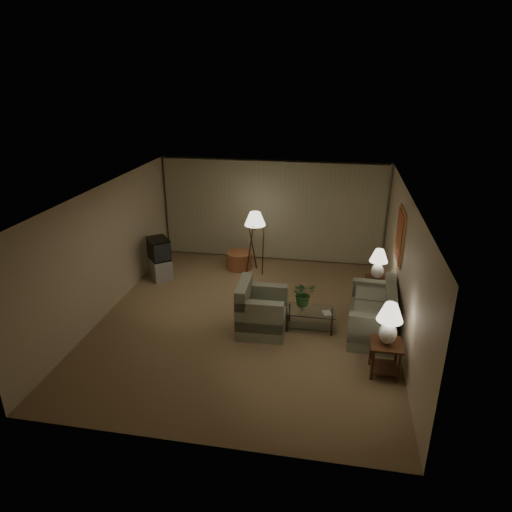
{
  "coord_description": "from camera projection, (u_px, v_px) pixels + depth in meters",
  "views": [
    {
      "loc": [
        1.65,
        -8.16,
        4.82
      ],
      "look_at": [
        0.07,
        0.6,
        1.19
      ],
      "focal_mm": 32.0,
      "sensor_mm": 36.0,
      "label": 1
    }
  ],
  "objects": [
    {
      "name": "book",
      "position": [
        323.0,
        313.0,
        8.91
      ],
      "size": [
        0.21,
        0.25,
        0.02
      ],
      "primitive_type": "imported",
      "rotation": [
        0.0,
        0.0,
        0.32
      ],
      "color": "olive",
      "rests_on": "coffee_table"
    },
    {
      "name": "ground",
      "position": [
        247.0,
        319.0,
        9.53
      ],
      "size": [
        7.0,
        7.0,
        0.0
      ],
      "primitive_type": "plane",
      "color": "#8E764E",
      "rests_on": "ground"
    },
    {
      "name": "ottoman",
      "position": [
        239.0,
        260.0,
        11.92
      ],
      "size": [
        0.81,
        0.81,
        0.44
      ],
      "primitive_type": "cylinder",
      "rotation": [
        0.0,
        0.0,
        0.26
      ],
      "color": "#A05636",
      "rests_on": "ground"
    },
    {
      "name": "room_shell",
      "position": [
        261.0,
        218.0,
        10.24
      ],
      "size": [
        6.04,
        7.02,
        2.72
      ],
      "color": "beige",
      "rests_on": "ground"
    },
    {
      "name": "crt_tv",
      "position": [
        159.0,
        249.0,
        11.19
      ],
      "size": [
        1.04,
        1.04,
        0.53
      ],
      "primitive_type": "cube",
      "rotation": [
        0.0,
        0.0,
        -0.91
      ],
      "color": "black",
      "rests_on": "tv_cabinet"
    },
    {
      "name": "flowers",
      "position": [
        304.0,
        291.0,
        8.91
      ],
      "size": [
        0.57,
        0.54,
        0.5
      ],
      "primitive_type": "imported",
      "rotation": [
        0.0,
        0.0,
        0.43
      ],
      "color": "#33652D",
      "rests_on": "vase"
    },
    {
      "name": "armchair",
      "position": [
        262.0,
        312.0,
        8.98
      ],
      "size": [
        1.03,
        0.98,
        0.82
      ],
      "rotation": [
        0.0,
        0.0,
        1.6
      ],
      "color": "gray",
      "rests_on": "ground"
    },
    {
      "name": "side_table_far",
      "position": [
        376.0,
        287.0,
        10.06
      ],
      "size": [
        0.49,
        0.41,
        0.6
      ],
      "color": "#351A0E",
      "rests_on": "ground"
    },
    {
      "name": "vase",
      "position": [
        303.0,
        306.0,
        9.03
      ],
      "size": [
        0.2,
        0.2,
        0.17
      ],
      "primitive_type": "imported",
      "rotation": [
        0.0,
        0.0,
        0.31
      ],
      "color": "silver",
      "rests_on": "coffee_table"
    },
    {
      "name": "table_lamp_near",
      "position": [
        389.0,
        320.0,
        7.44
      ],
      "size": [
        0.43,
        0.43,
        0.74
      ],
      "color": "white",
      "rests_on": "side_table_near"
    },
    {
      "name": "floor_lamp",
      "position": [
        255.0,
        242.0,
        11.43
      ],
      "size": [
        0.52,
        0.52,
        1.61
      ],
      "color": "#351A0E",
      "rests_on": "ground"
    },
    {
      "name": "coffee_table",
      "position": [
        310.0,
        316.0,
        9.09
      ],
      "size": [
        1.01,
        0.55,
        0.41
      ],
      "color": "silver",
      "rests_on": "ground"
    },
    {
      "name": "tv_cabinet",
      "position": [
        160.0,
        268.0,
        11.38
      ],
      "size": [
        1.13,
        1.12,
        0.5
      ],
      "primitive_type": "cube",
      "rotation": [
        0.0,
        0.0,
        -0.91
      ],
      "color": "#A6A6A8",
      "rests_on": "ground"
    },
    {
      "name": "sofa",
      "position": [
        372.0,
        315.0,
        8.95
      ],
      "size": [
        1.8,
        1.06,
        0.75
      ],
      "rotation": [
        0.0,
        0.0,
        -1.64
      ],
      "color": "gray",
      "rests_on": "ground"
    },
    {
      "name": "table_lamp_far",
      "position": [
        378.0,
        262.0,
        9.83
      ],
      "size": [
        0.39,
        0.39,
        0.68
      ],
      "color": "white",
      "rests_on": "side_table_far"
    },
    {
      "name": "side_table_near",
      "position": [
        385.0,
        353.0,
        7.68
      ],
      "size": [
        0.53,
        0.53,
        0.6
      ],
      "color": "#351A0E",
      "rests_on": "ground"
    }
  ]
}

